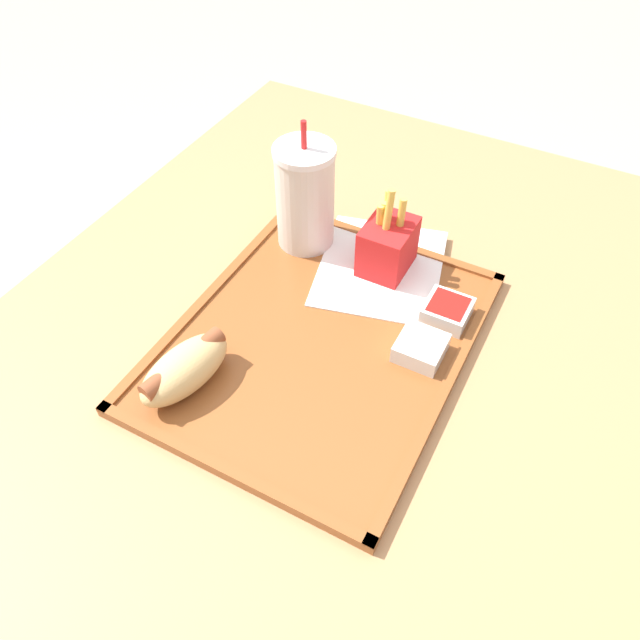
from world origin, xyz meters
TOP-DOWN VIEW (x-y plane):
  - ground_plane at (0.00, 0.00)m, footprint 8.00×8.00m
  - dining_table at (0.00, 0.00)m, footprint 1.11×0.85m
  - food_tray at (0.03, 0.04)m, footprint 0.40×0.32m
  - paper_napkin at (0.17, 0.02)m, footprint 0.21×0.19m
  - soda_cup at (0.17, 0.14)m, footprint 0.08×0.08m
  - hot_dog_far at (-0.10, 0.13)m, footprint 0.12×0.07m
  - fries_carton at (0.17, 0.02)m, footprint 0.07×0.06m
  - sauce_cup_mayo at (0.06, -0.07)m, footprint 0.05×0.05m
  - sauce_cup_ketchup at (0.13, -0.08)m, footprint 0.05×0.05m

SIDE VIEW (x-z plane):
  - ground_plane at x=0.00m, z-range 0.00..0.00m
  - dining_table at x=0.00m, z-range 0.00..0.77m
  - food_tray at x=0.03m, z-range 0.77..0.78m
  - paper_napkin at x=0.17m, z-range 0.78..0.78m
  - sauce_cup_mayo at x=0.06m, z-range 0.78..0.80m
  - sauce_cup_ketchup at x=0.13m, z-range 0.78..0.80m
  - hot_dog_far at x=-0.10m, z-range 0.78..0.83m
  - fries_carton at x=0.17m, z-range 0.75..0.88m
  - soda_cup at x=0.17m, z-range 0.76..0.93m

